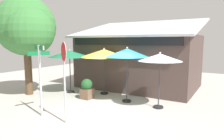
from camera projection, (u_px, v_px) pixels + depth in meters
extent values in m
cube|color=#ADA8A0|center=(101.00, 110.00, 9.14)|extent=(28.00, 28.00, 0.10)
cube|color=#473833|center=(139.00, 61.00, 13.56)|extent=(7.20, 4.77, 3.35)
cube|color=silver|center=(139.00, 28.00, 13.13)|extent=(7.70, 5.36, 1.31)
cube|color=black|center=(122.00, 41.00, 11.31)|extent=(6.60, 0.16, 0.44)
cylinder|color=#A8AAB2|center=(40.00, 81.00, 8.11)|extent=(0.09, 0.09, 2.84)
cube|color=#116B38|center=(39.00, 48.00, 7.93)|extent=(0.84, 0.32, 0.16)
cube|color=#116B38|center=(39.00, 53.00, 7.96)|extent=(0.32, 0.84, 0.16)
cube|color=white|center=(43.00, 48.00, 7.57)|extent=(0.07, 0.05, 0.16)
cylinder|color=#A8AAB2|center=(65.00, 92.00, 7.42)|extent=(0.07, 0.07, 2.32)
cylinder|color=white|center=(64.00, 52.00, 7.22)|extent=(0.62, 0.40, 0.73)
cylinder|color=red|center=(64.00, 52.00, 7.22)|extent=(0.59, 0.38, 0.68)
cylinder|color=black|center=(71.00, 92.00, 12.07)|extent=(0.44, 0.44, 0.08)
cylinder|color=#333335|center=(70.00, 74.00, 11.93)|extent=(0.05, 0.05, 2.15)
cone|color=#1E724C|center=(70.00, 54.00, 11.76)|extent=(2.43, 2.43, 0.36)
sphere|color=silver|center=(70.00, 50.00, 11.73)|extent=(0.08, 0.08, 0.08)
cylinder|color=black|center=(104.00, 93.00, 11.75)|extent=(0.44, 0.44, 0.08)
cylinder|color=#333335|center=(104.00, 75.00, 11.60)|extent=(0.05, 0.05, 2.17)
cone|color=#EAD14C|center=(104.00, 53.00, 11.43)|extent=(2.69, 2.69, 0.44)
sphere|color=silver|center=(104.00, 49.00, 11.39)|extent=(0.08, 0.08, 0.08)
cylinder|color=black|center=(127.00, 101.00, 10.22)|extent=(0.44, 0.44, 0.08)
cylinder|color=#333335|center=(127.00, 79.00, 10.06)|extent=(0.05, 0.05, 2.29)
cone|color=#2D99BC|center=(127.00, 53.00, 9.88)|extent=(2.09, 2.09, 0.41)
sphere|color=silver|center=(127.00, 48.00, 9.85)|extent=(0.08, 0.08, 0.08)
cylinder|color=black|center=(158.00, 107.00, 9.27)|extent=(0.44, 0.44, 0.08)
cylinder|color=#333335|center=(159.00, 84.00, 9.12)|extent=(0.05, 0.05, 2.18)
cone|color=white|center=(160.00, 57.00, 8.96)|extent=(1.94, 1.94, 0.33)
sphere|color=silver|center=(160.00, 53.00, 8.93)|extent=(0.08, 0.08, 0.08)
cylinder|color=brown|center=(28.00, 72.00, 11.49)|extent=(0.39, 0.39, 2.60)
sphere|color=#387538|center=(26.00, 26.00, 11.14)|extent=(3.22, 3.22, 3.22)
sphere|color=#387538|center=(30.00, 31.00, 10.39)|extent=(2.41, 2.41, 2.41)
cube|color=brown|center=(87.00, 94.00, 10.73)|extent=(0.55, 0.55, 0.54)
sphere|color=#1E4C23|center=(87.00, 85.00, 10.66)|extent=(0.60, 0.60, 0.60)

